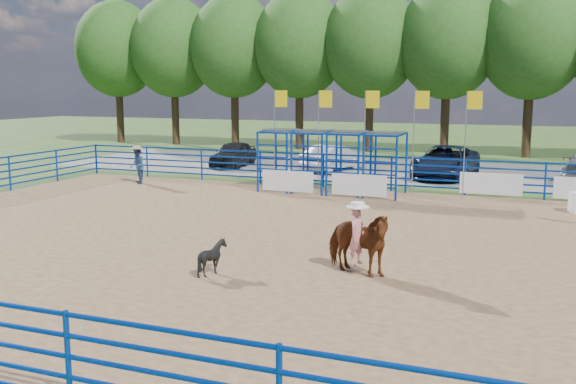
% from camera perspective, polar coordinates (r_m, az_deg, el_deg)
% --- Properties ---
extents(ground, '(120.00, 120.00, 0.00)m').
position_cam_1_polar(ground, '(17.85, 2.32, -4.83)').
color(ground, '#3F5C25').
rests_on(ground, ground).
extents(arena_dirt, '(30.00, 20.00, 0.02)m').
position_cam_1_polar(arena_dirt, '(17.85, 2.32, -4.80)').
color(arena_dirt, olive).
rests_on(arena_dirt, ground).
extents(gravel_strip, '(40.00, 10.00, 0.01)m').
position_cam_1_polar(gravel_strip, '(34.12, 11.62, 1.83)').
color(gravel_strip, gray).
rests_on(gravel_strip, ground).
extents(horse_and_rider, '(2.00, 1.36, 2.42)m').
position_cam_1_polar(horse_and_rider, '(15.04, 6.17, -4.09)').
color(horse_and_rider, brown).
rests_on(horse_and_rider, arena_dirt).
extents(calf, '(0.98, 0.96, 0.82)m').
position_cam_1_polar(calf, '(15.17, -6.74, -5.77)').
color(calf, black).
rests_on(calf, arena_dirt).
extents(spectator_cowboy, '(0.99, 1.00, 1.69)m').
position_cam_1_polar(spectator_cowboy, '(29.68, -13.25, 2.35)').
color(spectator_cowboy, navy).
rests_on(spectator_cowboy, arena_dirt).
extents(car_a, '(1.96, 4.15, 1.37)m').
position_cam_1_polar(car_a, '(35.39, -4.87, 3.38)').
color(car_a, black).
rests_on(car_a, gravel_strip).
extents(car_b, '(2.61, 4.30, 1.34)m').
position_cam_1_polar(car_b, '(33.70, 4.01, 3.07)').
color(car_b, '#94969C').
rests_on(car_b, gravel_strip).
extents(car_c, '(2.93, 5.66, 1.52)m').
position_cam_1_polar(car_c, '(31.98, 13.84, 2.64)').
color(car_c, black).
rests_on(car_c, gravel_strip).
extents(perimeter_fence, '(30.10, 20.10, 1.50)m').
position_cam_1_polar(perimeter_fence, '(17.68, 2.33, -2.48)').
color(perimeter_fence, '#0836AE').
rests_on(perimeter_fence, ground).
extents(chute_assembly, '(19.32, 2.41, 4.20)m').
position_cam_1_polar(chute_assembly, '(26.49, 4.65, 2.59)').
color(chute_assembly, '#0836AE').
rests_on(chute_assembly, ground).
extents(treeline, '(56.40, 6.40, 11.24)m').
position_cam_1_polar(treeline, '(42.86, 14.05, 13.35)').
color(treeline, '#3F2B19').
rests_on(treeline, ground).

